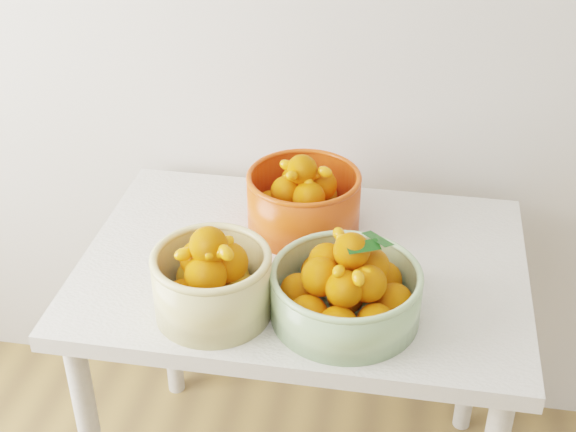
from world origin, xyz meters
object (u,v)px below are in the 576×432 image
bowl_cream (212,280)px  bowl_green (346,289)px  table (303,294)px  bowl_orange (303,200)px

bowl_cream → bowl_green: (0.27, 0.03, -0.01)m
table → bowl_orange: bowl_orange is taller
table → bowl_cream: bowl_cream is taller
table → bowl_green: size_ratio=2.59×
table → bowl_cream: size_ratio=3.19×
bowl_green → bowl_orange: bearing=113.5°
bowl_cream → bowl_green: 0.27m
bowl_cream → bowl_green: bearing=7.0°
table → bowl_orange: 0.22m
table → bowl_orange: (-0.02, 0.14, 0.17)m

